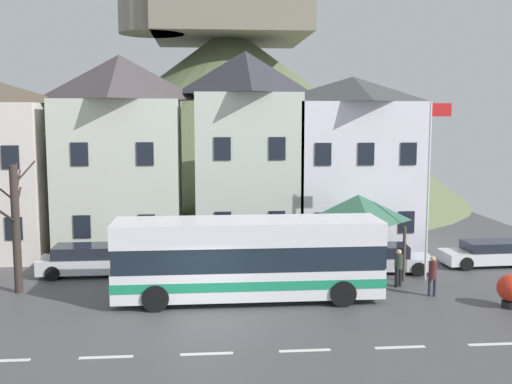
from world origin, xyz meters
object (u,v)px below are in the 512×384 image
(public_bench, at_px, (324,252))
(bare_tree_02, at_px, (16,226))
(bus_shelter, at_px, (358,208))
(transit_bus, at_px, (248,260))
(flagpole, at_px, (430,179))
(townhouse_03, at_px, (351,163))
(parked_car_01, at_px, (489,253))
(pedestrian_01, at_px, (433,273))
(townhouse_02, at_px, (245,151))
(pedestrian_00, at_px, (399,267))
(parked_car_02, at_px, (88,260))
(townhouse_01, at_px, (121,155))
(harbour_buoy, at_px, (511,289))
(hilltop_castle, at_px, (229,107))
(parked_car_00, at_px, (381,258))

(public_bench, height_order, bare_tree_02, bare_tree_02)
(public_bench, relative_size, bare_tree_02, 0.32)
(bus_shelter, bearing_deg, transit_bus, -144.28)
(bus_shelter, height_order, flagpole, flagpole)
(townhouse_03, height_order, parked_car_01, townhouse_03)
(pedestrian_01, height_order, bare_tree_02, bare_tree_02)
(townhouse_02, relative_size, bus_shelter, 2.92)
(pedestrian_00, relative_size, pedestrian_01, 0.98)
(pedestrian_01, bearing_deg, bare_tree_02, 173.09)
(bus_shelter, xyz_separation_m, pedestrian_01, (2.04, -3.98, -2.03))
(parked_car_02, xyz_separation_m, bare_tree_02, (-2.32, -2.56, 2.07))
(parked_car_02, bearing_deg, townhouse_01, 78.39)
(townhouse_02, bearing_deg, parked_car_02, -146.40)
(townhouse_02, xyz_separation_m, parked_car_02, (-7.48, -4.97, -4.60))
(townhouse_03, height_order, harbour_buoy, townhouse_03)
(townhouse_01, bearing_deg, townhouse_02, 0.59)
(bus_shelter, bearing_deg, pedestrian_01, -62.87)
(townhouse_01, relative_size, hilltop_castle, 0.26)
(townhouse_03, xyz_separation_m, parked_car_00, (0.18, -5.26, -3.99))
(townhouse_02, relative_size, hilltop_castle, 0.26)
(pedestrian_01, bearing_deg, townhouse_01, 144.54)
(parked_car_01, relative_size, pedestrian_00, 2.78)
(harbour_buoy, relative_size, bare_tree_02, 0.24)
(townhouse_03, height_order, pedestrian_00, townhouse_03)
(townhouse_02, relative_size, pedestrian_01, 6.45)
(parked_car_02, relative_size, pedestrian_00, 2.77)
(hilltop_castle, distance_m, bare_tree_02, 30.07)
(harbour_buoy, bearing_deg, pedestrian_01, 144.73)
(flagpole, bearing_deg, bare_tree_02, -178.33)
(townhouse_01, bearing_deg, hilltop_castle, 72.16)
(townhouse_02, relative_size, public_bench, 6.22)
(parked_car_01, distance_m, public_bench, 7.86)
(townhouse_02, bearing_deg, parked_car_00, -43.13)
(parked_car_00, bearing_deg, townhouse_03, 98.89)
(parked_car_01, height_order, harbour_buoy, harbour_buoy)
(hilltop_castle, xyz_separation_m, pedestrian_01, (6.72, -29.94, -6.97))
(pedestrian_00, bearing_deg, townhouse_02, 126.04)
(parked_car_00, bearing_deg, parked_car_02, -175.43)
(parked_car_00, bearing_deg, transit_bus, -142.19)
(flagpole, bearing_deg, parked_car_01, 29.36)
(parked_car_00, xyz_separation_m, harbour_buoy, (3.28, -5.71, 0.09))
(townhouse_01, xyz_separation_m, hilltop_castle, (6.59, 20.46, 2.78))
(bare_tree_02, bearing_deg, harbour_buoy, -11.02)
(bus_shelter, distance_m, parked_car_00, 2.62)
(pedestrian_00, relative_size, public_bench, 0.95)
(pedestrian_01, bearing_deg, flagpole, 73.76)
(townhouse_03, height_order, parked_car_02, townhouse_03)
(townhouse_02, distance_m, harbour_buoy, 15.19)
(pedestrian_01, relative_size, flagpole, 0.21)
(transit_bus, distance_m, bus_shelter, 6.67)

